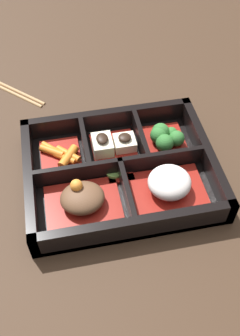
{
  "coord_description": "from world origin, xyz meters",
  "views": [
    {
      "loc": [
        0.08,
        0.4,
        0.52
      ],
      "look_at": [
        0.0,
        0.0,
        0.03
      ],
      "focal_mm": 42.0,
      "sensor_mm": 36.0,
      "label": 1
    }
  ],
  "objects": [
    {
      "name": "bowl_greens",
      "position": [
        -0.09,
        -0.05,
        0.03
      ],
      "size": [
        0.07,
        0.08,
        0.04
      ],
      "color": "maroon",
      "rests_on": "bento_base"
    },
    {
      "name": "bowl_rice",
      "position": [
        -0.07,
        0.05,
        0.03
      ],
      "size": [
        0.12,
        0.09,
        0.04
      ],
      "color": "maroon",
      "rests_on": "bento_base"
    },
    {
      "name": "bento_rim",
      "position": [
        0.0,
        -0.0,
        0.02
      ],
      "size": [
        0.3,
        0.24,
        0.05
      ],
      "color": "black",
      "rests_on": "ground_plane"
    },
    {
      "name": "bowl_carrots",
      "position": [
        0.09,
        -0.05,
        0.02
      ],
      "size": [
        0.07,
        0.08,
        0.02
      ],
      "color": "maroon",
      "rests_on": "bento_base"
    },
    {
      "name": "bowl_tofu",
      "position": [
        0.0,
        -0.05,
        0.02
      ],
      "size": [
        0.08,
        0.08,
        0.04
      ],
      "color": "maroon",
      "rests_on": "bento_base"
    },
    {
      "name": "bowl_stew",
      "position": [
        0.07,
        0.05,
        0.03
      ],
      "size": [
        0.12,
        0.09,
        0.05
      ],
      "color": "maroon",
      "rests_on": "bento_base"
    },
    {
      "name": "bento_base",
      "position": [
        0.0,
        0.0,
        0.01
      ],
      "size": [
        0.3,
        0.24,
        0.01
      ],
      "color": "black",
      "rests_on": "ground_plane"
    },
    {
      "name": "ground_plane",
      "position": [
        0.0,
        0.0,
        0.0
      ],
      "size": [
        3.0,
        3.0,
        0.0
      ],
      "primitive_type": "plane",
      "color": "#382619"
    },
    {
      "name": "bowl_pickles",
      "position": [
        0.01,
        -0.0,
        0.01
      ],
      "size": [
        0.04,
        0.04,
        0.01
      ],
      "color": "maroon",
      "rests_on": "bento_base"
    },
    {
      "name": "chopsticks",
      "position": [
        0.19,
        -0.28,
        0.0
      ],
      "size": [
        0.16,
        0.16,
        0.01
      ],
      "color": "#A87F51",
      "rests_on": "ground_plane"
    }
  ]
}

